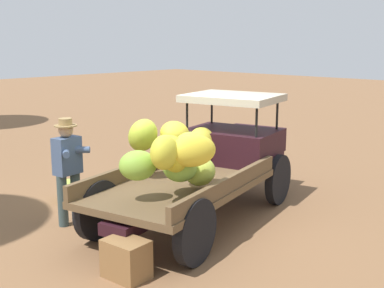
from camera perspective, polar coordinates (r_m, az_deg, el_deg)
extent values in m
plane|color=brown|center=(8.01, -0.62, -8.48)|extent=(60.00, 60.00, 0.00)
cube|color=black|center=(7.75, 0.38, -5.41)|extent=(4.00, 1.26, 0.16)
cylinder|color=black|center=(9.36, 0.69, -2.71)|extent=(0.87, 0.32, 0.86)
cylinder|color=black|center=(8.69, 9.86, -4.03)|extent=(0.87, 0.32, 0.86)
cylinder|color=black|center=(7.18, -10.76, -7.45)|extent=(0.87, 0.32, 0.86)
cylinder|color=black|center=(6.29, 0.38, -10.08)|extent=(0.87, 0.32, 0.86)
cube|color=brown|center=(7.33, -1.41, -4.96)|extent=(3.29, 2.30, 0.10)
cube|color=brown|center=(7.73, -6.44, -2.91)|extent=(2.95, 0.70, 0.22)
cube|color=brown|center=(6.91, 4.21, -4.66)|extent=(2.95, 0.70, 0.22)
cube|color=black|center=(8.69, 4.59, -0.12)|extent=(1.39, 1.71, 0.55)
cube|color=black|center=(9.50, 7.01, 0.51)|extent=(0.90, 1.19, 0.44)
cylinder|color=black|center=(9.28, 2.28, 4.11)|extent=(0.04, 0.04, 0.55)
cylinder|color=black|center=(8.74, 9.74, 3.47)|extent=(0.04, 0.04, 0.55)
cylinder|color=black|center=(8.52, -0.57, 3.44)|extent=(0.04, 0.04, 0.55)
cylinder|color=black|center=(7.93, 7.42, 2.71)|extent=(0.04, 0.04, 0.55)
cube|color=#B8AF97|center=(8.56, 4.68, 5.29)|extent=(1.51, 1.74, 0.12)
ellipsoid|color=#8DBD41|center=(6.71, -1.41, -2.64)|extent=(0.60, 0.62, 0.45)
ellipsoid|color=#A8C234|center=(7.05, -0.17, -0.36)|extent=(0.64, 0.65, 0.57)
ellipsoid|color=gold|center=(7.66, -1.97, 1.19)|extent=(0.83, 0.79, 0.52)
ellipsoid|color=#B7CD47|center=(6.97, 0.87, -3.14)|extent=(0.64, 0.70, 0.54)
ellipsoid|color=#88B83B|center=(6.47, -6.24, -2.46)|extent=(0.67, 0.67, 0.50)
ellipsoid|color=gold|center=(8.34, 1.14, 0.37)|extent=(0.48, 0.58, 0.59)
ellipsoid|color=yellow|center=(6.22, -3.18, -0.97)|extent=(0.54, 0.46, 0.45)
ellipsoid|color=yellow|center=(6.38, 0.10, -0.77)|extent=(0.77, 0.63, 0.51)
ellipsoid|color=#B1C535|center=(7.49, -5.65, 1.01)|extent=(0.56, 0.61, 0.61)
ellipsoid|color=yellow|center=(6.50, -2.20, -1.11)|extent=(0.80, 0.81, 0.59)
cylinder|color=#394C4C|center=(7.97, -13.17, -5.90)|extent=(0.15, 0.15, 0.79)
cylinder|color=#394C4C|center=(7.81, -14.62, -6.34)|extent=(0.15, 0.15, 0.79)
cube|color=#445879|center=(7.71, -14.13, -1.30)|extent=(0.43, 0.28, 0.57)
cylinder|color=#445879|center=(7.68, -13.12, -0.66)|extent=(0.35, 0.35, 0.10)
cylinder|color=#445879|center=(7.55, -14.26, -0.92)|extent=(0.30, 0.39, 0.10)
sphere|color=tan|center=(7.63, -14.28, 1.57)|extent=(0.22, 0.22, 0.22)
cylinder|color=#9D7F4E|center=(7.62, -14.31, 2.06)|extent=(0.34, 0.34, 0.02)
cylinder|color=#9D7F4E|center=(7.61, -14.33, 2.50)|extent=(0.20, 0.20, 0.10)
cube|color=olive|center=(6.10, -7.56, -12.93)|extent=(0.42, 0.55, 0.47)
ellipsoid|color=#B5CF4C|center=(9.05, -14.02, -5.14)|extent=(0.60, 0.59, 0.39)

